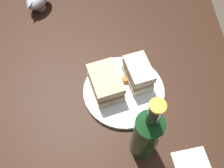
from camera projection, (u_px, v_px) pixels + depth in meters
The scene contains 9 objects.
ground_plane at pixel (106, 149), 1.37m from camera, with size 6.00×6.00×0.00m, color #4C4238.
dining_table at pixel (104, 127), 1.06m from camera, with size 1.28×0.86×0.73m, color black.
plate at pixel (124, 91), 0.72m from camera, with size 0.24×0.24×0.01m, color white.
sandwich_half_left at pixel (138, 73), 0.70m from camera, with size 0.11×0.09×0.07m.
sandwich_half_right at pixel (106, 83), 0.69m from camera, with size 0.13×0.11×0.07m.
potato_wedge_front at pixel (100, 78), 0.73m from camera, with size 0.04×0.02×0.02m, color gold.
potato_wedge_middle at pixel (115, 82), 0.72m from camera, with size 0.05×0.02×0.02m, color #AD702D.
potato_wedge_back at pixel (131, 79), 0.73m from camera, with size 0.05×0.02×0.02m, color #AD702D.
cider_bottle at pixel (147, 134), 0.55m from camera, with size 0.07×0.07×0.27m.
Camera 1 is at (0.37, 0.02, 1.37)m, focal length 38.73 mm.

